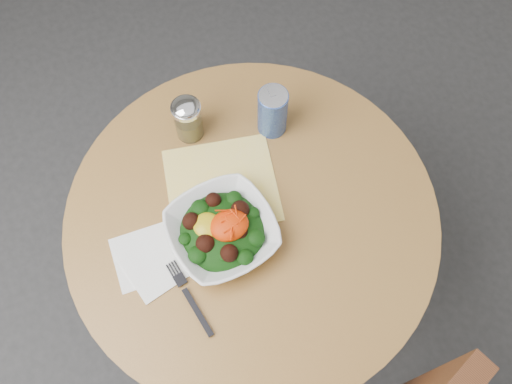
% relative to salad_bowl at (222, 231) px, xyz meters
% --- Properties ---
extents(ground, '(6.00, 6.00, 0.00)m').
position_rel_salad_bowl_xyz_m(ground, '(0.08, 0.02, -0.78)').
color(ground, '#2E2E31').
rests_on(ground, ground).
extents(table, '(0.90, 0.90, 0.75)m').
position_rel_salad_bowl_xyz_m(table, '(0.08, 0.02, -0.23)').
color(table, black).
rests_on(table, ground).
extents(cloth_napkin, '(0.31, 0.30, 0.00)m').
position_rel_salad_bowl_xyz_m(cloth_napkin, '(0.05, 0.12, -0.03)').
color(cloth_napkin, yellow).
rests_on(cloth_napkin, table).
extents(paper_napkins, '(0.18, 0.18, 0.00)m').
position_rel_salad_bowl_xyz_m(paper_napkins, '(-0.18, 0.01, -0.03)').
color(paper_napkins, white).
rests_on(paper_napkins, table).
extents(salad_bowl, '(0.26, 0.26, 0.09)m').
position_rel_salad_bowl_xyz_m(salad_bowl, '(0.00, 0.00, 0.00)').
color(salad_bowl, white).
rests_on(salad_bowl, table).
extents(fork, '(0.04, 0.20, 0.00)m').
position_rel_salad_bowl_xyz_m(fork, '(-0.13, -0.10, -0.03)').
color(fork, black).
rests_on(fork, table).
extents(spice_shaker, '(0.07, 0.07, 0.13)m').
position_rel_salad_bowl_xyz_m(spice_shaker, '(0.03, 0.29, 0.03)').
color(spice_shaker, silver).
rests_on(spice_shaker, table).
extents(beverage_can, '(0.07, 0.07, 0.14)m').
position_rel_salad_bowl_xyz_m(beverage_can, '(0.23, 0.22, 0.04)').
color(beverage_can, navy).
rests_on(beverage_can, table).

